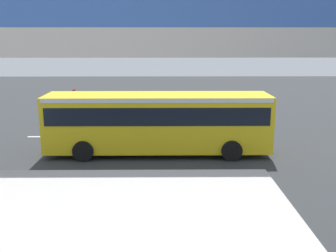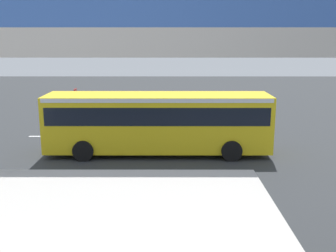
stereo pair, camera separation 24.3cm
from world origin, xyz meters
The scene contains 8 objects.
ground centered at (0.00, 0.00, 0.00)m, with size 80.00×80.00×0.00m, color #2D3033.
city_bus centered at (-1.09, 0.51, 1.88)m, with size 11.54×2.85×3.15m.
traffic_sign centered at (4.27, -4.37, 1.89)m, with size 0.08×0.60×2.80m.
lane_dash_leftmost centered at (-6.00, -3.16, 0.00)m, with size 2.00×0.20×0.01m, color silver.
lane_dash_left centered at (-2.00, -3.16, 0.00)m, with size 2.00×0.20×0.01m, color silver.
lane_dash_centre centered at (2.00, -3.16, 0.00)m, with size 2.00×0.20×0.01m, color silver.
lane_dash_right centered at (6.00, -3.16, 0.00)m, with size 2.00×0.20×0.01m, color silver.
pedestrian_overpass centered at (0.00, 12.68, 5.43)m, with size 24.19×2.60×7.35m.
Camera 2 is at (-1.66, 20.88, 6.12)m, focal length 42.92 mm.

